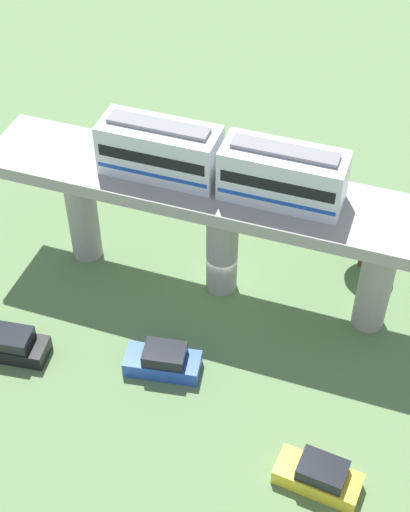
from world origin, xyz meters
TOP-DOWN VIEW (x-y plane):
  - ground_plane at (0.00, 0.00)m, footprint 120.00×120.00m
  - viaduct at (0.00, 0.00)m, footprint 5.20×28.00m
  - train at (0.00, -0.22)m, footprint 2.64×13.55m
  - parked_car_black at (8.95, -9.59)m, footprint 2.31×4.39m
  - parked_car_blue at (7.23, -1.04)m, footprint 2.44×4.43m
  - parked_car_yellow at (11.36, 8.68)m, footprint 2.20×4.35m
  - tree_near_viaduct at (-4.57, 7.85)m, footprint 3.01×3.01m

SIDE VIEW (x-z plane):
  - ground_plane at x=0.00m, z-range 0.00..0.00m
  - parked_car_black at x=8.95m, z-range -0.14..1.62m
  - parked_car_blue at x=7.23m, z-range -0.14..1.62m
  - parked_car_yellow at x=11.36m, z-range -0.14..1.62m
  - tree_near_viaduct at x=-4.57m, z-range 0.79..5.41m
  - viaduct at x=0.00m, z-range 1.99..9.94m
  - train at x=0.00m, z-range 7.86..11.10m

